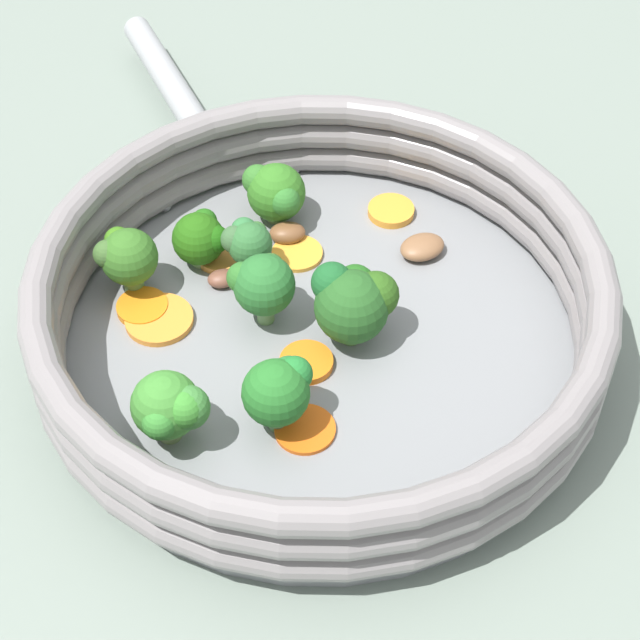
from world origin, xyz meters
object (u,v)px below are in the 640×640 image
(broccoli_floret_1, at_px, (201,237))
(broccoli_floret_5, at_px, (126,256))
(carrot_slice_0, at_px, (159,320))
(mushroom_piece_0, at_px, (287,233))
(skillet, at_px, (320,344))
(broccoli_floret_6, at_px, (262,284))
(broccoli_floret_7, at_px, (354,301))
(broccoli_floret_2, at_px, (281,387))
(broccoli_floret_4, at_px, (171,408))
(carrot_slice_3, at_px, (297,253))
(mushroom_piece_1, at_px, (223,278))
(carrot_slice_1, at_px, (221,256))
(mushroom_piece_2, at_px, (422,247))
(carrot_slice_5, at_px, (391,211))
(carrot_slice_6, at_px, (306,362))
(broccoli_floret_0, at_px, (275,192))
(carrot_slice_4, at_px, (142,307))
(carrot_slice_2, at_px, (306,429))
(broccoli_floret_3, at_px, (248,243))

(broccoli_floret_1, xyz_separation_m, broccoli_floret_5, (0.04, 0.03, 0.01))
(carrot_slice_0, bearing_deg, mushroom_piece_0, -129.38)
(skillet, xyz_separation_m, broccoli_floret_1, (0.09, -0.06, 0.03))
(broccoli_floret_6, height_order, broccoli_floret_7, broccoli_floret_7)
(broccoli_floret_2, height_order, broccoli_floret_4, broccoli_floret_2)
(carrot_slice_0, distance_m, broccoli_floret_6, 0.08)
(carrot_slice_3, bearing_deg, mushroom_piece_1, 36.29)
(carrot_slice_3, bearing_deg, carrot_slice_1, 10.36)
(broccoli_floret_4, distance_m, mushroom_piece_2, 0.23)
(carrot_slice_5, xyz_separation_m, mushroom_piece_0, (0.07, 0.04, 0.00))
(carrot_slice_1, height_order, carrot_slice_6, same)
(carrot_slice_1, xyz_separation_m, carrot_slice_3, (-0.05, -0.01, -0.00))
(broccoli_floret_1, bearing_deg, carrot_slice_5, -152.90)
(broccoli_floret_0, bearing_deg, skillet, 112.22)
(carrot_slice_1, xyz_separation_m, carrot_slice_6, (-0.07, 0.09, 0.00))
(carrot_slice_3, relative_size, broccoli_floret_0, 0.78)
(carrot_slice_6, distance_m, mushroom_piece_1, 0.09)
(skillet, distance_m, carrot_slice_6, 0.03)
(carrot_slice_5, height_order, mushroom_piece_0, mushroom_piece_0)
(mushroom_piece_0, bearing_deg, carrot_slice_3, 121.14)
(broccoli_floret_1, xyz_separation_m, mushroom_piece_1, (-0.02, 0.02, -0.02))
(broccoli_floret_6, bearing_deg, carrot_slice_1, -53.58)
(carrot_slice_3, relative_size, broccoli_floret_2, 0.70)
(mushroom_piece_2, bearing_deg, mushroom_piece_0, -1.93)
(carrot_slice_3, height_order, broccoli_floret_4, broccoli_floret_4)
(broccoli_floret_4, relative_size, mushroom_piece_2, 1.52)
(carrot_slice_3, xyz_separation_m, mushroom_piece_2, (-0.09, -0.01, 0.00))
(carrot_slice_4, distance_m, broccoli_floret_5, 0.04)
(skillet, bearing_deg, broccoli_floret_5, -11.97)
(broccoli_floret_6, bearing_deg, carrot_slice_3, -102.57)
(broccoli_floret_2, xyz_separation_m, broccoli_floret_7, (-0.04, -0.07, 0.00))
(carrot_slice_3, distance_m, carrot_slice_5, 0.08)
(carrot_slice_3, height_order, broccoli_floret_6, broccoli_floret_6)
(carrot_slice_2, bearing_deg, carrot_slice_1, -61.24)
(skillet, distance_m, broccoli_floret_6, 0.06)
(carrot_slice_2, bearing_deg, broccoli_floret_4, 10.95)
(carrot_slice_5, height_order, broccoli_floret_6, broccoli_floret_6)
(broccoli_floret_2, xyz_separation_m, broccoli_floret_5, (0.12, -0.10, -0.00))
(carrot_slice_6, relative_size, broccoli_floret_6, 0.65)
(carrot_slice_0, bearing_deg, carrot_slice_6, 165.95)
(broccoli_floret_4, bearing_deg, mushroom_piece_1, -92.09)
(broccoli_floret_3, relative_size, mushroom_piece_0, 1.67)
(mushroom_piece_2, bearing_deg, broccoli_floret_7, 63.31)
(skillet, height_order, carrot_slice_1, carrot_slice_1)
(broccoli_floret_1, bearing_deg, mushroom_piece_1, 130.31)
(carrot_slice_6, relative_size, broccoli_floret_7, 0.61)
(carrot_slice_1, height_order, broccoli_floret_6, broccoli_floret_6)
(broccoli_floret_2, bearing_deg, skillet, -101.59)
(skillet, xyz_separation_m, carrot_slice_5, (-0.04, -0.12, 0.01))
(carrot_slice_5, height_order, broccoli_floret_1, broccoli_floret_1)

